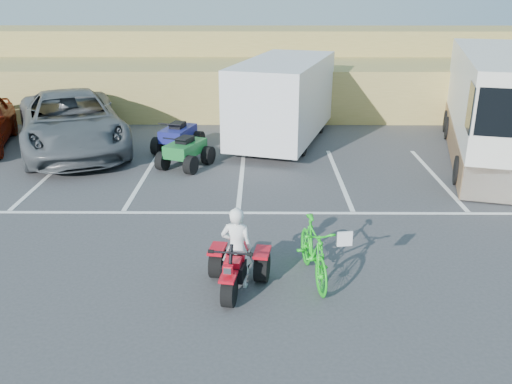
{
  "coord_description": "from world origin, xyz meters",
  "views": [
    {
      "loc": [
        0.51,
        -9.24,
        4.95
      ],
      "look_at": [
        0.43,
        1.15,
        1.0
      ],
      "focal_mm": 38.0,
      "sensor_mm": 36.0,
      "label": 1
    }
  ],
  "objects_px": {
    "grey_pickup": "(71,122)",
    "quad_atv_green": "(186,167)",
    "green_dirt_bike": "(314,251)",
    "cargo_trailer": "(284,98)",
    "rv_motorhome": "(493,113)",
    "red_trike_atv": "(235,290)",
    "rider": "(237,248)",
    "quad_atv_blue": "(179,151)"
  },
  "relations": [
    {
      "from": "rider",
      "to": "rv_motorhome",
      "type": "bearing_deg",
      "value": -124.38
    },
    {
      "from": "red_trike_atv",
      "to": "quad_atv_green",
      "type": "distance_m",
      "value": 7.09
    },
    {
      "from": "red_trike_atv",
      "to": "green_dirt_bike",
      "type": "height_order",
      "value": "green_dirt_bike"
    },
    {
      "from": "cargo_trailer",
      "to": "quad_atv_green",
      "type": "bearing_deg",
      "value": -119.24
    },
    {
      "from": "rider",
      "to": "grey_pickup",
      "type": "distance_m",
      "value": 10.17
    },
    {
      "from": "grey_pickup",
      "to": "quad_atv_green",
      "type": "bearing_deg",
      "value": -46.92
    },
    {
      "from": "green_dirt_bike",
      "to": "cargo_trailer",
      "type": "relative_size",
      "value": 0.3
    },
    {
      "from": "quad_atv_blue",
      "to": "rider",
      "type": "bearing_deg",
      "value": -59.42
    },
    {
      "from": "green_dirt_bike",
      "to": "grey_pickup",
      "type": "relative_size",
      "value": 0.28
    },
    {
      "from": "quad_atv_blue",
      "to": "red_trike_atv",
      "type": "bearing_deg",
      "value": -59.81
    },
    {
      "from": "red_trike_atv",
      "to": "quad_atv_green",
      "type": "height_order",
      "value": "quad_atv_green"
    },
    {
      "from": "green_dirt_bike",
      "to": "grey_pickup",
      "type": "height_order",
      "value": "grey_pickup"
    },
    {
      "from": "green_dirt_bike",
      "to": "quad_atv_blue",
      "type": "bearing_deg",
      "value": 105.24
    },
    {
      "from": "grey_pickup",
      "to": "rv_motorhome",
      "type": "height_order",
      "value": "rv_motorhome"
    },
    {
      "from": "quad_atv_blue",
      "to": "quad_atv_green",
      "type": "height_order",
      "value": "quad_atv_blue"
    },
    {
      "from": "red_trike_atv",
      "to": "cargo_trailer",
      "type": "relative_size",
      "value": 0.23
    },
    {
      "from": "red_trike_atv",
      "to": "green_dirt_bike",
      "type": "relative_size",
      "value": 0.77
    },
    {
      "from": "quad_atv_green",
      "to": "green_dirt_bike",
      "type": "bearing_deg",
      "value": -41.16
    },
    {
      "from": "rv_motorhome",
      "to": "quad_atv_green",
      "type": "height_order",
      "value": "rv_motorhome"
    },
    {
      "from": "green_dirt_bike",
      "to": "grey_pickup",
      "type": "distance_m",
      "value": 10.79
    },
    {
      "from": "rider",
      "to": "grey_pickup",
      "type": "xyz_separation_m",
      "value": [
        -5.61,
        8.48,
        0.17
      ]
    },
    {
      "from": "cargo_trailer",
      "to": "grey_pickup",
      "type": "bearing_deg",
      "value": -154.18
    },
    {
      "from": "rider",
      "to": "cargo_trailer",
      "type": "distance_m",
      "value": 9.68
    },
    {
      "from": "grey_pickup",
      "to": "cargo_trailer",
      "type": "relative_size",
      "value": 1.05
    },
    {
      "from": "cargo_trailer",
      "to": "quad_atv_blue",
      "type": "bearing_deg",
      "value": -143.19
    },
    {
      "from": "rider",
      "to": "green_dirt_bike",
      "type": "bearing_deg",
      "value": -160.91
    },
    {
      "from": "rider",
      "to": "quad_atv_blue",
      "type": "bearing_deg",
      "value": -66.24
    },
    {
      "from": "grey_pickup",
      "to": "cargo_trailer",
      "type": "height_order",
      "value": "cargo_trailer"
    },
    {
      "from": "red_trike_atv",
      "to": "quad_atv_green",
      "type": "xyz_separation_m",
      "value": [
        -1.74,
        6.87,
        0.0
      ]
    },
    {
      "from": "grey_pickup",
      "to": "cargo_trailer",
      "type": "bearing_deg",
      "value": -13.13
    },
    {
      "from": "red_trike_atv",
      "to": "quad_atv_green",
      "type": "relative_size",
      "value": 0.93
    },
    {
      "from": "rider",
      "to": "green_dirt_bike",
      "type": "xyz_separation_m",
      "value": [
        1.35,
        0.24,
        -0.18
      ]
    },
    {
      "from": "red_trike_atv",
      "to": "green_dirt_bike",
      "type": "bearing_deg",
      "value": 24.78
    },
    {
      "from": "green_dirt_bike",
      "to": "cargo_trailer",
      "type": "bearing_deg",
      "value": 82.57
    },
    {
      "from": "red_trike_atv",
      "to": "grey_pickup",
      "type": "distance_m",
      "value": 10.32
    },
    {
      "from": "rider",
      "to": "quad_atv_green",
      "type": "bearing_deg",
      "value": -66.34
    },
    {
      "from": "grey_pickup",
      "to": "quad_atv_blue",
      "type": "relative_size",
      "value": 4.1
    },
    {
      "from": "red_trike_atv",
      "to": "rider",
      "type": "xyz_separation_m",
      "value": [
        0.02,
        0.15,
        0.74
      ]
    },
    {
      "from": "green_dirt_bike",
      "to": "rider",
      "type": "bearing_deg",
      "value": -178.35
    },
    {
      "from": "quad_atv_blue",
      "to": "grey_pickup",
      "type": "bearing_deg",
      "value": -166.65
    },
    {
      "from": "rv_motorhome",
      "to": "rider",
      "type": "bearing_deg",
      "value": -118.31
    },
    {
      "from": "rider",
      "to": "quad_atv_blue",
      "type": "relative_size",
      "value": 0.92
    }
  ]
}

